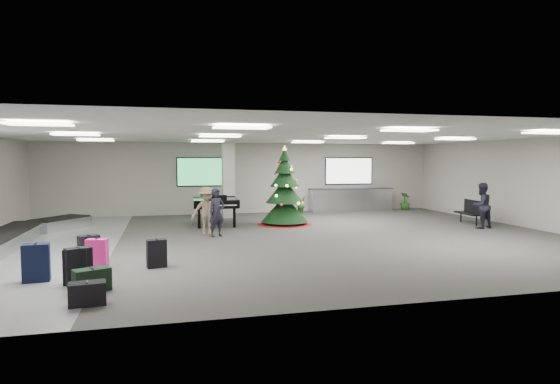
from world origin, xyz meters
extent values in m
plane|color=#3E3C38|center=(0.00, 0.00, 0.00)|extent=(18.00, 18.00, 0.00)
cube|color=#ABA69D|center=(0.00, 7.00, 1.60)|extent=(18.00, 0.02, 3.20)
cube|color=#ABA69D|center=(0.00, -7.00, 1.60)|extent=(18.00, 0.02, 3.20)
cube|color=#ABA69D|center=(9.00, 0.00, 1.60)|extent=(0.02, 14.00, 3.20)
cube|color=silver|center=(0.00, 0.00, 3.20)|extent=(18.00, 14.00, 0.02)
cube|color=gray|center=(-7.00, 0.00, 0.00)|extent=(4.00, 14.00, 0.01)
cube|color=beige|center=(-1.00, 5.60, 1.60)|extent=(0.50, 0.50, 3.20)
cube|color=green|center=(-2.00, 6.95, 1.90)|extent=(2.20, 0.08, 1.30)
cube|color=white|center=(5.00, 6.95, 1.90)|extent=(2.40, 0.08, 1.30)
cube|color=white|center=(-6.00, -4.00, 3.14)|extent=(1.20, 0.60, 0.04)
cube|color=white|center=(-6.00, 0.00, 3.14)|extent=(1.20, 0.60, 0.04)
cube|color=white|center=(-6.00, 4.00, 3.14)|extent=(1.20, 0.60, 0.04)
cube|color=white|center=(-2.00, -4.00, 3.14)|extent=(1.20, 0.60, 0.04)
cube|color=white|center=(-2.00, 0.00, 3.14)|extent=(1.20, 0.60, 0.04)
cube|color=white|center=(-2.00, 4.00, 3.14)|extent=(1.20, 0.60, 0.04)
cube|color=white|center=(2.00, -4.00, 3.14)|extent=(1.20, 0.60, 0.04)
cube|color=white|center=(2.00, 0.00, 3.14)|extent=(1.20, 0.60, 0.04)
cube|color=white|center=(2.00, 4.00, 3.14)|extent=(1.20, 0.60, 0.04)
cube|color=white|center=(6.00, -4.00, 3.14)|extent=(1.20, 0.60, 0.04)
cube|color=white|center=(6.00, 0.00, 3.14)|extent=(1.20, 0.60, 0.04)
cube|color=white|center=(6.00, 4.00, 3.14)|extent=(1.20, 0.60, 0.04)
cube|color=silver|center=(-7.20, 3.60, 0.19)|extent=(1.97, 2.21, 0.38)
cube|color=black|center=(-7.20, 3.60, 0.40)|extent=(1.87, 2.10, 0.05)
cube|color=silver|center=(5.00, 6.65, 0.53)|extent=(4.00, 0.60, 1.05)
cube|color=#2A2A2C|center=(5.00, 6.65, 1.06)|extent=(4.05, 0.65, 0.04)
cube|color=black|center=(-5.30, -4.36, 0.37)|extent=(0.54, 0.43, 0.74)
cube|color=black|center=(-5.30, -4.36, 0.75)|extent=(0.09, 0.16, 0.02)
cube|color=black|center=(-5.34, -4.32, 0.35)|extent=(0.49, 0.31, 0.70)
cube|color=black|center=(-5.34, -4.32, 0.71)|extent=(0.06, 0.15, 0.02)
cube|color=#D81C7A|center=(-5.11, -3.13, 0.35)|extent=(0.48, 0.33, 0.69)
cube|color=black|center=(-5.11, -3.13, 0.70)|extent=(0.06, 0.15, 0.02)
cube|color=black|center=(-3.84, -3.20, 0.32)|extent=(0.47, 0.31, 0.64)
cube|color=black|center=(-3.84, -3.20, 0.65)|extent=(0.06, 0.14, 0.02)
cube|color=black|center=(-6.16, -3.90, 0.38)|extent=(0.53, 0.35, 0.77)
cube|color=black|center=(-6.16, -3.90, 0.78)|extent=(0.05, 0.18, 0.02)
cube|color=black|center=(-4.98, -4.90, 0.21)|extent=(0.72, 0.56, 0.43)
cube|color=black|center=(-4.98, -4.90, 0.44)|extent=(0.11, 0.19, 0.02)
cube|color=black|center=(-5.38, -2.45, 0.34)|extent=(0.53, 0.44, 0.68)
cube|color=black|center=(-5.38, -2.45, 0.69)|extent=(0.10, 0.16, 0.02)
cube|color=black|center=(-4.94, -5.75, 0.19)|extent=(0.63, 0.41, 0.39)
cube|color=black|center=(-4.94, -5.75, 0.40)|extent=(0.06, 0.20, 0.02)
cone|color=maroon|center=(0.75, 2.90, 0.07)|extent=(2.09, 2.09, 0.13)
cylinder|color=#3F2819|center=(0.75, 2.90, 0.28)|extent=(0.13, 0.13, 0.55)
cone|color=black|center=(0.75, 2.90, 0.61)|extent=(1.76, 1.76, 0.99)
cone|color=black|center=(0.75, 2.90, 1.27)|extent=(1.43, 1.43, 0.88)
cone|color=black|center=(0.75, 2.90, 1.82)|extent=(1.10, 1.10, 0.77)
cone|color=black|center=(0.75, 2.90, 2.26)|extent=(0.77, 0.77, 0.66)
cone|color=black|center=(0.75, 2.90, 2.65)|extent=(0.44, 0.44, 0.50)
cone|color=#FFE566|center=(0.75, 2.90, 2.89)|extent=(0.18, 0.18, 0.20)
cube|color=black|center=(-1.79, 3.36, 0.86)|extent=(1.70, 1.90, 0.29)
cube|color=black|center=(-1.84, 2.37, 0.77)|extent=(1.53, 0.38, 0.10)
cube|color=white|center=(-1.84, 2.34, 0.84)|extent=(1.37, 0.21, 0.02)
cube|color=black|center=(-1.83, 2.63, 1.07)|extent=(0.73, 0.06, 0.23)
cylinder|color=black|center=(-2.45, 2.66, 0.36)|extent=(0.10, 0.10, 0.71)
cylinder|color=black|center=(-1.20, 2.60, 0.36)|extent=(0.10, 0.10, 0.71)
cylinder|color=black|center=(-1.76, 4.09, 0.36)|extent=(0.10, 0.10, 0.71)
cube|color=black|center=(7.59, 1.36, 0.40)|extent=(0.65, 1.48, 0.06)
cylinder|color=black|center=(7.59, 0.79, 0.19)|extent=(0.06, 0.06, 0.38)
cylinder|color=black|center=(7.59, 1.93, 0.19)|extent=(0.06, 0.06, 0.38)
cube|color=black|center=(7.81, 1.36, 0.67)|extent=(0.23, 1.42, 0.48)
imported|color=black|center=(-2.04, 0.74, 0.77)|extent=(0.67, 0.58, 1.54)
imported|color=#856E52|center=(-2.30, 1.28, 0.78)|extent=(1.02, 0.60, 1.55)
imported|color=black|center=(7.29, 0.24, 0.81)|extent=(0.88, 0.74, 1.62)
imported|color=#15441A|center=(2.42, 6.28, 0.39)|extent=(0.55, 0.52, 0.78)
imported|color=#15441A|center=(7.76, 6.46, 0.42)|extent=(0.60, 0.60, 0.85)
camera|label=1|loc=(-3.66, -14.04, 2.45)|focal=30.00mm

